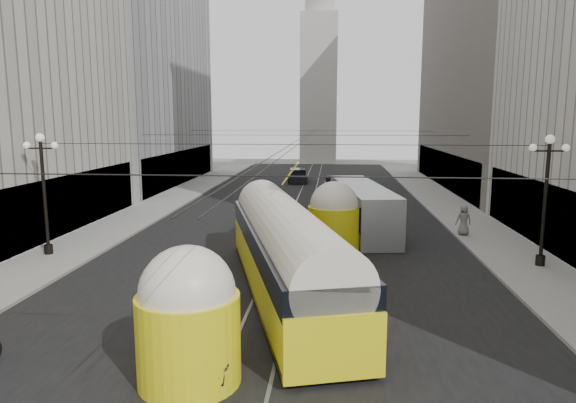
% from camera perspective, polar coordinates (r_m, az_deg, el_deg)
% --- Properties ---
extents(road, '(20.00, 85.00, 0.02)m').
position_cam_1_polar(road, '(40.52, 1.50, -1.11)').
color(road, black).
rests_on(road, ground).
extents(sidewalk_left, '(4.00, 72.00, 0.15)m').
position_cam_1_polar(sidewalk_left, '(46.18, -13.26, 0.01)').
color(sidewalk_left, gray).
rests_on(sidewalk_left, ground).
extents(sidewalk_right, '(4.00, 72.00, 0.15)m').
position_cam_1_polar(sidewalk_right, '(44.93, 17.24, -0.41)').
color(sidewalk_right, gray).
rests_on(sidewalk_right, ground).
extents(rail_left, '(0.12, 85.00, 0.04)m').
position_cam_1_polar(rail_left, '(40.57, 0.44, -1.10)').
color(rail_left, gray).
rests_on(rail_left, ground).
extents(rail_right, '(0.12, 85.00, 0.04)m').
position_cam_1_polar(rail_right, '(40.48, 2.56, -1.13)').
color(rail_right, gray).
rests_on(rail_right, ground).
extents(building_left_far, '(12.60, 28.60, 28.60)m').
position_cam_1_polar(building_left_far, '(60.06, -17.64, 15.54)').
color(building_left_far, '#999999').
rests_on(building_left_far, ground).
extents(building_right_far, '(12.60, 32.60, 32.60)m').
position_cam_1_polar(building_right_far, '(58.73, 23.45, 17.35)').
color(building_right_far, '#514C47').
rests_on(building_right_far, ground).
extents(distant_tower, '(6.00, 6.00, 31.36)m').
position_cam_1_polar(distant_tower, '(87.66, 3.47, 14.25)').
color(distant_tower, '#B2AFA8').
rests_on(distant_tower, ground).
extents(lamppost_left_mid, '(1.86, 0.44, 6.37)m').
position_cam_1_polar(lamppost_left_mid, '(29.60, -25.50, 1.48)').
color(lamppost_left_mid, black).
rests_on(lamppost_left_mid, sidewalk_left).
extents(lamppost_right_mid, '(1.86, 0.44, 6.37)m').
position_cam_1_polar(lamppost_right_mid, '(27.51, 26.72, 0.87)').
color(lamppost_right_mid, black).
rests_on(lamppost_right_mid, sidewalk_right).
extents(catenary, '(25.00, 72.00, 0.23)m').
position_cam_1_polar(catenary, '(38.87, 1.62, 7.18)').
color(catenary, black).
rests_on(catenary, ground).
extents(streetcar, '(6.87, 17.48, 3.95)m').
position_cam_1_polar(streetcar, '(21.15, -0.30, -5.41)').
color(streetcar, yellow).
rests_on(streetcar, ground).
extents(city_bus, '(4.11, 12.02, 2.99)m').
position_cam_1_polar(city_bus, '(33.66, 8.21, -0.51)').
color(city_bus, '#9EA2A4').
rests_on(city_bus, ground).
extents(sedan_white_far, '(1.82, 4.06, 1.26)m').
position_cam_1_polar(sedan_white_far, '(53.95, 5.04, 2.06)').
color(sedan_white_far, white).
rests_on(sedan_white_far, ground).
extents(sedan_dark_far, '(2.33, 4.99, 1.54)m').
position_cam_1_polar(sedan_dark_far, '(59.10, 1.12, 2.84)').
color(sedan_dark_far, black).
rests_on(sedan_dark_far, ground).
extents(pedestrian_crossing_a, '(0.60, 0.66, 1.52)m').
position_cam_1_polar(pedestrian_crossing_a, '(14.19, -7.41, -18.19)').
color(pedestrian_crossing_a, black).
rests_on(pedestrian_crossing_a, ground).
extents(pedestrian_sidewalk_right, '(0.97, 0.64, 1.89)m').
position_cam_1_polar(pedestrian_sidewalk_right, '(33.40, 18.94, -1.94)').
color(pedestrian_sidewalk_right, slate).
rests_on(pedestrian_sidewalk_right, sidewalk_right).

